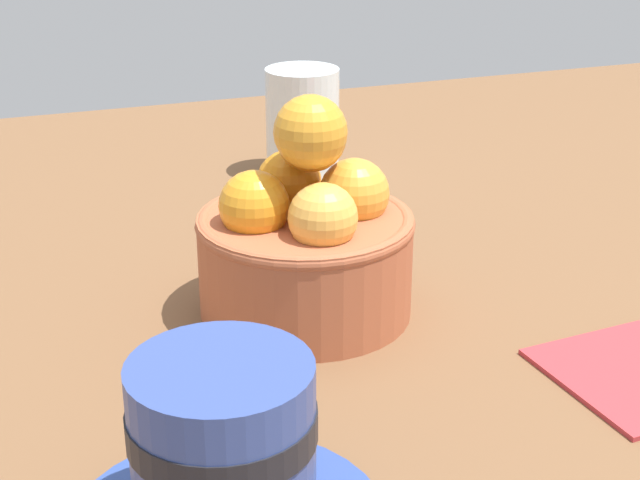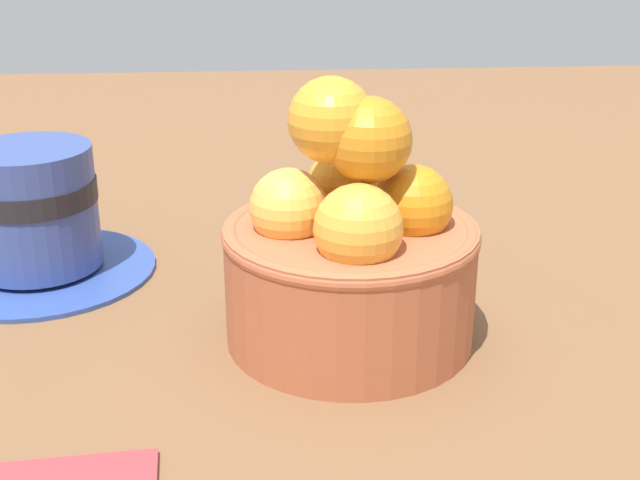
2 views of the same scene
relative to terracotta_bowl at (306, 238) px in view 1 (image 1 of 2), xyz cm
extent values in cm
cube|color=brown|center=(0.02, -0.01, -7.29)|extent=(157.15, 108.88, 4.35)
cylinder|color=#AD5938|center=(0.02, -0.01, -1.82)|extent=(13.52, 13.52, 6.59)
torus|color=#AD5938|center=(0.02, -0.01, 1.08)|extent=(13.72, 13.72, 1.00)
sphere|color=gold|center=(-3.24, 0.19, 2.60)|extent=(4.45, 4.45, 4.45)
sphere|color=orange|center=(-0.18, -3.26, 2.60)|extent=(4.26, 4.26, 4.26)
sphere|color=orange|center=(3.28, -0.20, 2.60)|extent=(4.35, 4.35, 4.35)
sphere|color=#F6AE46|center=(0.22, 3.25, 2.60)|extent=(4.17, 4.17, 4.17)
sphere|color=orange|center=(-0.65, -0.79, 6.33)|extent=(4.38, 4.38, 4.38)
sphere|color=orange|center=(0.47, 1.07, 7.21)|extent=(4.42, 4.42, 4.42)
cylinder|color=#33478C|center=(10.19, 19.05, -0.61)|extent=(7.94, 7.94, 7.81)
cylinder|color=black|center=(10.19, 19.05, 0.48)|extent=(8.10, 8.10, 1.41)
cylinder|color=silver|center=(-8.63, -26.28, -0.33)|extent=(6.55, 6.55, 9.58)
cube|color=#B23338|center=(-15.04, 14.09, -4.81)|extent=(9.92, 10.68, 0.60)
camera|label=1|loc=(17.81, 52.81, 23.35)|focal=54.20mm
camera|label=2|loc=(-41.90, 4.70, 17.66)|focal=48.06mm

